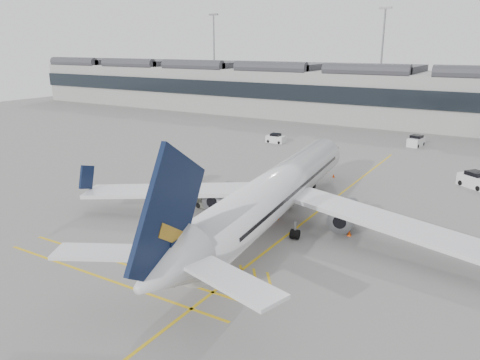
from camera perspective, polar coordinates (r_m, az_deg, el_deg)
The scene contains 18 objects.
ground at distance 46.44m, azimuth -6.56°, elevation -5.02°, with size 220.00×220.00×0.00m, color gray.
terminal at distance 109.82m, azimuth 17.19°, elevation 9.95°, with size 200.00×20.45×12.40m.
light_masts at distance 123.40m, azimuth 18.45°, elevation 14.35°, with size 113.00×0.60×25.45m.
apron_markings at distance 50.01m, azimuth 9.74°, elevation -3.57°, with size 0.25×60.00×0.01m, color gold.
airliner_main at distance 43.87m, azimuth 4.27°, elevation -1.53°, with size 39.54×43.41×11.55m.
belt_loader at distance 51.10m, azimuth 4.12°, elevation -2.33°, with size 4.46×2.71×1.77m.
baggage_cart_a at distance 47.96m, azimuth -2.59°, elevation -2.97°, with size 2.12×1.93×1.84m.
baggage_cart_b at distance 46.44m, azimuth -1.41°, elevation -3.49°, with size 2.11×1.83×2.01m.
baggage_cart_c at distance 51.16m, azimuth 2.50°, elevation -1.77°, with size 1.86×1.60×1.79m.
baggage_cart_d at distance 57.97m, azimuth -6.41°, elevation 0.36°, with size 2.12×1.90×1.88m.
ramp_agent_a at distance 46.45m, azimuth 4.56°, elevation -3.71°, with size 0.69×0.45×1.89m, color #F0500C.
ramp_agent_b at distance 46.58m, azimuth 1.86°, elevation -3.61°, with size 0.92×0.71×1.89m, color #E8470C.
pushback_tug at distance 49.71m, azimuth -3.73°, elevation -2.70°, with size 2.71×1.78×1.46m.
safety_cone_nose at distance 62.32m, azimuth 11.33°, elevation 0.53°, with size 0.33×0.33×0.46m, color #F24C0A.
safety_cone_engine at distance 43.81m, azimuth 13.18°, elevation -6.29°, with size 0.41×0.41×0.57m, color #F24C0A.
service_van_left at distance 83.14m, azimuth 4.34°, elevation 5.06°, with size 3.21×1.63×1.65m.
service_van_mid at distance 85.49m, azimuth 20.67°, elevation 4.45°, with size 2.47×3.98×1.91m.
service_van_right at distance 63.42m, azimuth 26.74°, elevation -0.03°, with size 4.28×3.85×2.00m.
Camera 1 is at (26.80, -34.05, 16.71)m, focal length 35.00 mm.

